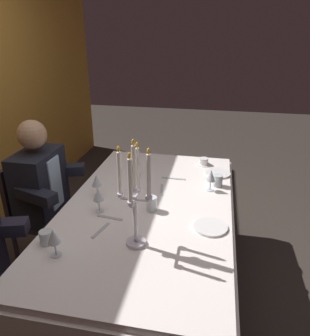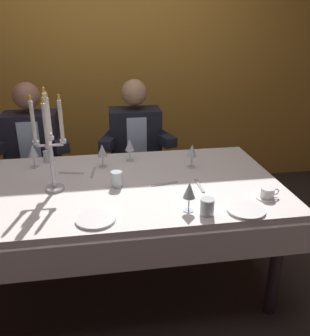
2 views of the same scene
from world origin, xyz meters
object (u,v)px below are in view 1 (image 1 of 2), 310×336
object	(u,v)px
seated_diner_1	(39,184)
water_tumbler_0	(152,204)
dinner_plate_0	(210,227)
dinner_plate_1	(218,173)
dining_table	(148,220)
water_tumbler_1	(46,237)
coffee_cup_0	(204,162)
water_tumbler_2	(218,180)
wine_glass_0	(54,237)
wine_glass_3	(98,195)
wine_glass_4	(137,161)
candelabra	(135,198)
wine_glass_1	(97,181)
wine_glass_2	(211,176)

from	to	relation	value
seated_diner_1	water_tumbler_0	bearing A→B (deg)	-102.82
dinner_plate_0	dinner_plate_1	size ratio (longest dim) A/B	0.99
dining_table	water_tumbler_1	xyz separation A→B (m)	(-0.52, 0.46, 0.16)
coffee_cup_0	water_tumbler_2	bearing A→B (deg)	-162.37
dining_table	water_tumbler_0	world-z (taller)	water_tumbler_0
dinner_plate_0	dining_table	bearing A→B (deg)	65.76
water_tumbler_0	dinner_plate_0	bearing A→B (deg)	-108.69
dining_table	wine_glass_0	world-z (taller)	wine_glass_0
wine_glass_3	wine_glass_4	bearing A→B (deg)	-9.48
dinner_plate_1	water_tumbler_1	xyz separation A→B (m)	(-1.12, 0.91, 0.03)
candelabra	dinner_plate_0	distance (m)	0.54
coffee_cup_0	candelabra	bearing A→B (deg)	166.00
dinner_plate_0	wine_glass_1	size ratio (longest dim) A/B	1.24
water_tumbler_2	coffee_cup_0	bearing A→B (deg)	17.63
candelabra	wine_glass_1	distance (m)	0.66
dinner_plate_0	wine_glass_4	bearing A→B (deg)	43.17
wine_glass_1	wine_glass_4	xyz separation A→B (m)	(0.41, -0.19, 0.00)
dining_table	water_tumbler_0	distance (m)	0.18
dinner_plate_1	water_tumbler_2	world-z (taller)	water_tumbler_2
wine_glass_0	wine_glass_3	distance (m)	0.47
candelabra	wine_glass_4	size ratio (longest dim) A/B	3.71
dinner_plate_1	wine_glass_1	bearing A→B (deg)	123.04
dinner_plate_0	wine_glass_3	bearing A→B (deg)	85.69
dinner_plate_0	water_tumbler_1	bearing A→B (deg)	110.36
wine_glass_3	water_tumbler_0	bearing A→B (deg)	-77.06
dinner_plate_0	wine_glass_4	distance (m)	0.91
wine_glass_1	candelabra	bearing A→B (deg)	-140.24
wine_glass_4	water_tumbler_2	distance (m)	0.65
dinner_plate_1	wine_glass_2	distance (m)	0.32
dining_table	wine_glass_2	size ratio (longest dim) A/B	11.83
wine_glass_1	water_tumbler_0	world-z (taller)	wine_glass_1
wine_glass_1	dining_table	bearing A→B (deg)	-98.72
candelabra	wine_glass_0	world-z (taller)	candelabra
dining_table	dinner_plate_0	distance (m)	0.48
dining_table	dinner_plate_1	xyz separation A→B (m)	(0.60, -0.45, 0.13)
water_tumbler_1	wine_glass_1	bearing A→B (deg)	-7.92
dinner_plate_0	wine_glass_3	size ratio (longest dim) A/B	1.24
seated_diner_1	wine_glass_1	bearing A→B (deg)	-100.27
wine_glass_4	water_tumbler_1	distance (m)	1.02
wine_glass_0	wine_glass_3	xyz separation A→B (m)	(0.46, -0.07, 0.00)
wine_glass_3	wine_glass_4	distance (m)	0.61
wine_glass_1	water_tumbler_2	distance (m)	0.89
candelabra	wine_glass_1	xyz separation A→B (m)	(0.49, 0.40, -0.18)
wine_glass_3	water_tumbler_2	xyz separation A→B (m)	(0.52, -0.74, -0.07)
candelabra	wine_glass_3	bearing A→B (deg)	47.55
wine_glass_2	coffee_cup_0	size ratio (longest dim) A/B	1.24
dinner_plate_0	wine_glass_2	xyz separation A→B (m)	(0.49, 0.02, 0.11)
wine_glass_1	wine_glass_4	world-z (taller)	same
water_tumbler_2	coffee_cup_0	distance (m)	0.41
wine_glass_0	wine_glass_1	world-z (taller)	same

